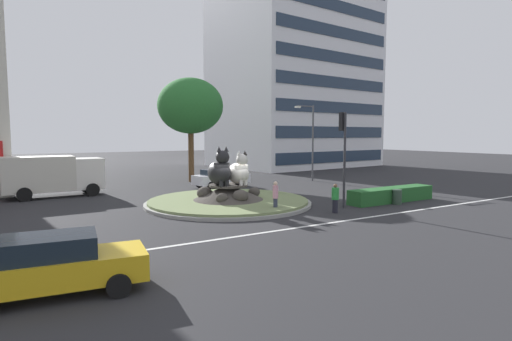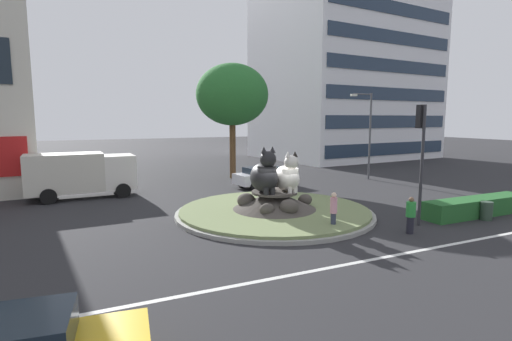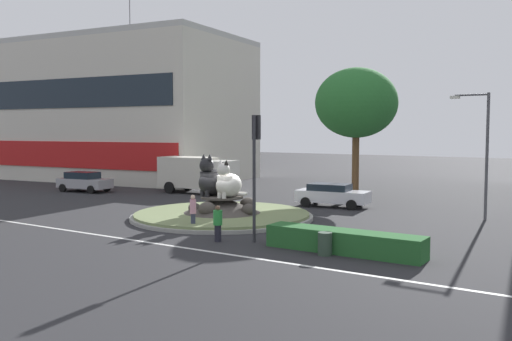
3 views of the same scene
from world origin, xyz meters
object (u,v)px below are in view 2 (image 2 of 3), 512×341
at_px(broadleaf_tree_behind_island, 232,95).
at_px(pedestrian_pink_shirt, 334,210).
at_px(streetlight_arm, 368,130).
at_px(hatchback_near_shophouse, 265,176).
at_px(pedestrian_green_shirt, 411,215).
at_px(traffic_light_mast, 421,143).
at_px(delivery_box_truck, 81,173).
at_px(litter_bin, 486,211).
at_px(office_tower, 345,60).
at_px(cat_statue_white, 287,176).
at_px(cat_statue_black, 265,175).

xyz_separation_m(broadleaf_tree_behind_island, pedestrian_pink_shirt, (-1.60, -16.14, -5.84)).
bearing_deg(streetlight_arm, hatchback_near_shophouse, -2.09).
distance_m(streetlight_arm, pedestrian_green_shirt, 15.49).
relative_size(pedestrian_green_shirt, hatchback_near_shophouse, 0.34).
bearing_deg(traffic_light_mast, hatchback_near_shophouse, 1.52).
distance_m(streetlight_arm, delivery_box_truck, 21.20).
xyz_separation_m(delivery_box_truck, litter_bin, (17.75, -14.02, -1.11)).
bearing_deg(traffic_light_mast, pedestrian_pink_shirt, 71.58).
relative_size(office_tower, litter_bin, 26.82).
xyz_separation_m(pedestrian_green_shirt, litter_bin, (5.11, 0.14, -0.37)).
xyz_separation_m(office_tower, litter_bin, (-13.21, -28.76, -11.62)).
height_order(cat_statue_white, hatchback_near_shophouse, cat_statue_white).
bearing_deg(hatchback_near_shophouse, pedestrian_green_shirt, -93.88).
relative_size(streetlight_arm, pedestrian_pink_shirt, 3.99).
distance_m(traffic_light_mast, pedestrian_pink_shirt, 5.10).
height_order(cat_statue_black, pedestrian_pink_shirt, cat_statue_black).
bearing_deg(hatchback_near_shophouse, traffic_light_mast, -87.24).
relative_size(cat_statue_white, pedestrian_pink_shirt, 1.20).
bearing_deg(cat_statue_white, cat_statue_black, -97.85).
xyz_separation_m(streetlight_arm, litter_bin, (-3.25, -12.51, -3.55)).
bearing_deg(office_tower, broadleaf_tree_behind_island, -155.87).
height_order(traffic_light_mast, litter_bin, traffic_light_mast).
relative_size(cat_statue_white, hatchback_near_shophouse, 0.44).
height_order(office_tower, pedestrian_pink_shirt, office_tower).
xyz_separation_m(cat_statue_black, pedestrian_green_shirt, (4.35, -5.28, -1.25)).
relative_size(broadleaf_tree_behind_island, pedestrian_pink_shirt, 5.39).
distance_m(traffic_light_mast, hatchback_near_shophouse, 12.49).
height_order(hatchback_near_shophouse, litter_bin, hatchback_near_shophouse).
height_order(office_tower, pedestrian_green_shirt, office_tower).
bearing_deg(litter_bin, cat_statue_white, 148.99).
bearing_deg(broadleaf_tree_behind_island, delivery_box_truck, -162.32).
height_order(traffic_light_mast, delivery_box_truck, traffic_light_mast).
bearing_deg(streetlight_arm, litter_bin, 74.73).
bearing_deg(cat_statue_white, hatchback_near_shophouse, 162.22).
height_order(cat_statue_white, streetlight_arm, streetlight_arm).
relative_size(pedestrian_green_shirt, pedestrian_pink_shirt, 0.92).
distance_m(office_tower, pedestrian_green_shirt, 36.01).
bearing_deg(delivery_box_truck, hatchback_near_shophouse, -8.50).
height_order(cat_statue_black, pedestrian_green_shirt, cat_statue_black).
distance_m(broadleaf_tree_behind_island, streetlight_arm, 11.19).
distance_m(cat_statue_black, pedestrian_green_shirt, 6.96).
distance_m(cat_statue_white, pedestrian_green_shirt, 6.12).
height_order(streetlight_arm, litter_bin, streetlight_arm).
height_order(cat_statue_white, pedestrian_pink_shirt, cat_statue_white).
xyz_separation_m(cat_statue_white, pedestrian_green_shirt, (3.16, -5.11, -1.16)).
bearing_deg(office_tower, cat_statue_black, -139.33).
height_order(cat_statue_white, traffic_light_mast, traffic_light_mast).
bearing_deg(litter_bin, broadleaf_tree_behind_island, 109.56).
relative_size(pedestrian_pink_shirt, delivery_box_truck, 0.27).
height_order(cat_statue_white, delivery_box_truck, cat_statue_white).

